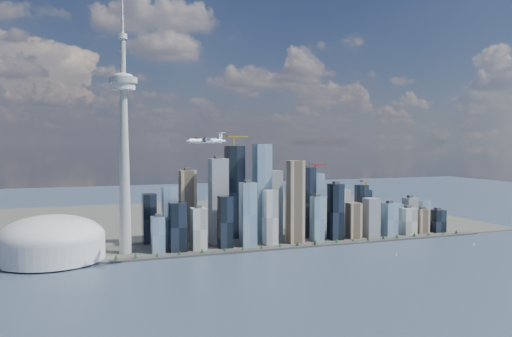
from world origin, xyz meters
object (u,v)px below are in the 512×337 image
object	(u,v)px
sailboat_west	(396,254)
sailboat_east	(474,244)
needle_tower	(124,140)
dome_stadium	(51,241)
airplane	(206,140)

from	to	relation	value
sailboat_west	sailboat_east	size ratio (longest dim) A/B	0.86
needle_tower	sailboat_east	bearing A→B (deg)	-13.06
sailboat_west	sailboat_east	xyz separation A→B (m)	(225.64, 28.73, 0.42)
needle_tower	sailboat_east	world-z (taller)	needle_tower
needle_tower	dome_stadium	distance (m)	241.40
needle_tower	sailboat_east	size ratio (longest dim) A/B	58.36
dome_stadium	airplane	distance (m)	376.23
dome_stadium	airplane	bearing A→B (deg)	-35.88
needle_tower	airplane	world-z (taller)	needle_tower
airplane	sailboat_east	size ratio (longest dim) A/B	8.24
sailboat_west	airplane	bearing A→B (deg)	-167.50
needle_tower	sailboat_east	xyz separation A→B (m)	(741.72, -172.02, -232.81)
sailboat_west	dome_stadium	bearing A→B (deg)	176.55
needle_tower	airplane	size ratio (longest dim) A/B	7.08
needle_tower	airplane	distance (m)	232.91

